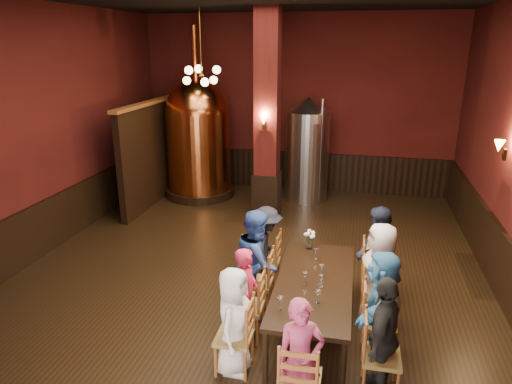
% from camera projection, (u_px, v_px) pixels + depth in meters
% --- Properties ---
extents(room, '(10.00, 10.02, 4.50)m').
position_uv_depth(room, '(250.00, 145.00, 7.17)').
color(room, black).
rests_on(room, ground).
extents(wainscot_right, '(0.08, 9.90, 1.00)m').
position_uv_depth(wainscot_right, '(505.00, 271.00, 6.87)').
color(wainscot_right, black).
rests_on(wainscot_right, ground).
extents(wainscot_back, '(7.90, 0.08, 1.00)m').
position_uv_depth(wainscot_back, '(294.00, 170.00, 12.31)').
color(wainscot_back, black).
rests_on(wainscot_back, ground).
extents(wainscot_left, '(0.08, 9.90, 1.00)m').
position_uv_depth(wainscot_left, '(46.00, 226.00, 8.56)').
color(wainscot_left, black).
rests_on(wainscot_left, ground).
extents(column, '(0.58, 0.58, 4.50)m').
position_uv_depth(column, '(267.00, 117.00, 9.83)').
color(column, '#4A1410').
rests_on(column, ground).
extents(partition, '(0.22, 3.50, 2.40)m').
position_uv_depth(partition, '(154.00, 153.00, 11.14)').
color(partition, black).
rests_on(partition, ground).
extents(pendant_cluster, '(0.90, 0.90, 1.70)m').
position_uv_depth(pendant_cluster, '(202.00, 75.00, 9.97)').
color(pendant_cluster, '#A57226').
rests_on(pendant_cluster, room).
extents(sconce_wall, '(0.20, 0.20, 0.36)m').
position_uv_depth(sconce_wall, '(505.00, 149.00, 7.09)').
color(sconce_wall, black).
rests_on(sconce_wall, room).
extents(sconce_column, '(0.20, 0.20, 0.36)m').
position_uv_depth(sconce_column, '(264.00, 122.00, 9.56)').
color(sconce_column, black).
rests_on(sconce_column, column).
extents(dining_table, '(1.04, 2.41, 0.75)m').
position_uv_depth(dining_table, '(314.00, 285.00, 6.11)').
color(dining_table, black).
rests_on(dining_table, ground).
extents(chair_0, '(0.47, 0.47, 0.92)m').
position_uv_depth(chair_0, '(234.00, 336.00, 5.42)').
color(chair_0, brown).
rests_on(chair_0, ground).
extents(person_0, '(0.46, 0.68, 1.34)m').
position_uv_depth(person_0, '(234.00, 321.00, 5.35)').
color(person_0, white).
rests_on(person_0, ground).
extents(chair_1, '(0.47, 0.47, 0.92)m').
position_uv_depth(chair_1, '(247.00, 306.00, 6.04)').
color(chair_1, brown).
rests_on(chair_1, ground).
extents(person_1, '(0.37, 0.51, 1.29)m').
position_uv_depth(person_1, '(247.00, 294.00, 5.98)').
color(person_1, '#CE234C').
rests_on(person_1, ground).
extents(chair_2, '(0.47, 0.47, 0.92)m').
position_uv_depth(chair_2, '(257.00, 282.00, 6.66)').
color(chair_2, brown).
rests_on(chair_2, ground).
extents(person_2, '(0.49, 0.81, 1.57)m').
position_uv_depth(person_2, '(257.00, 262.00, 6.55)').
color(person_2, '#2C4792').
rests_on(person_2, ground).
extents(chair_3, '(0.47, 0.47, 0.92)m').
position_uv_depth(chair_3, '(266.00, 261.00, 7.28)').
color(chair_3, brown).
rests_on(chair_3, ground).
extents(person_3, '(0.66, 0.96, 1.37)m').
position_uv_depth(person_3, '(266.00, 248.00, 7.21)').
color(person_3, black).
rests_on(person_3, ground).
extents(chair_4, '(0.47, 0.47, 0.92)m').
position_uv_depth(chair_4, '(381.00, 356.00, 5.08)').
color(chair_4, brown).
rests_on(chair_4, ground).
extents(person_4, '(0.59, 0.91, 1.44)m').
position_uv_depth(person_4, '(383.00, 336.00, 5.00)').
color(person_4, black).
rests_on(person_4, ground).
extents(chair_5, '(0.47, 0.47, 0.92)m').
position_uv_depth(chair_5, '(379.00, 322.00, 5.70)').
color(chair_5, brown).
rests_on(chair_5, ground).
extents(person_5, '(0.63, 1.37, 1.42)m').
position_uv_depth(person_5, '(381.00, 304.00, 5.62)').
color(person_5, teal).
rests_on(person_5, ground).
extents(chair_6, '(0.47, 0.47, 0.92)m').
position_uv_depth(chair_6, '(377.00, 295.00, 6.32)').
color(chair_6, brown).
rests_on(chair_6, ground).
extents(person_6, '(0.63, 0.83, 1.51)m').
position_uv_depth(person_6, '(379.00, 276.00, 6.22)').
color(person_6, beige).
rests_on(person_6, ground).
extents(chair_7, '(0.47, 0.47, 0.92)m').
position_uv_depth(chair_7, '(375.00, 272.00, 6.94)').
color(chair_7, brown).
rests_on(chair_7, ground).
extents(person_7, '(0.56, 0.80, 1.49)m').
position_uv_depth(person_7, '(377.00, 255.00, 6.85)').
color(person_7, '#1A1F34').
rests_on(person_7, ground).
extents(chair_8, '(0.47, 0.47, 0.92)m').
position_uv_depth(chair_8, '(300.00, 378.00, 4.74)').
color(chair_8, brown).
rests_on(chair_8, ground).
extents(person_8, '(0.58, 0.48, 1.37)m').
position_uv_depth(person_8, '(300.00, 360.00, 4.67)').
color(person_8, '#B23B66').
rests_on(person_8, ground).
extents(copper_kettle, '(1.87, 1.87, 4.16)m').
position_uv_depth(copper_kettle, '(198.00, 137.00, 11.43)').
color(copper_kettle, black).
rests_on(copper_kettle, ground).
extents(steel_vessel, '(1.14, 1.14, 2.56)m').
position_uv_depth(steel_vessel, '(307.00, 149.00, 11.23)').
color(steel_vessel, '#B2B2B7').
rests_on(steel_vessel, ground).
extents(rose_vase, '(0.18, 0.18, 0.31)m').
position_uv_depth(rose_vase, '(310.00, 237.00, 6.99)').
color(rose_vase, white).
rests_on(rose_vase, dining_table).
extents(wine_glass_0, '(0.07, 0.07, 0.17)m').
position_uv_depth(wine_glass_0, '(305.00, 278.00, 5.99)').
color(wine_glass_0, white).
rests_on(wine_glass_0, dining_table).
extents(wine_glass_1, '(0.07, 0.07, 0.17)m').
position_uv_depth(wine_glass_1, '(318.00, 297.00, 5.56)').
color(wine_glass_1, white).
rests_on(wine_glass_1, dining_table).
extents(wine_glass_2, '(0.07, 0.07, 0.17)m').
position_uv_depth(wine_glass_2, '(280.00, 303.00, 5.41)').
color(wine_glass_2, white).
rests_on(wine_glass_2, dining_table).
extents(wine_glass_3, '(0.07, 0.07, 0.17)m').
position_uv_depth(wine_glass_3, '(321.00, 281.00, 5.92)').
color(wine_glass_3, white).
rests_on(wine_glass_3, dining_table).
extents(wine_glass_4, '(0.07, 0.07, 0.17)m').
position_uv_depth(wine_glass_4, '(316.00, 254.00, 6.66)').
color(wine_glass_4, white).
rests_on(wine_glass_4, dining_table).
extents(wine_glass_5, '(0.07, 0.07, 0.17)m').
position_uv_depth(wine_glass_5, '(321.00, 271.00, 6.19)').
color(wine_glass_5, white).
rests_on(wine_glass_5, dining_table).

